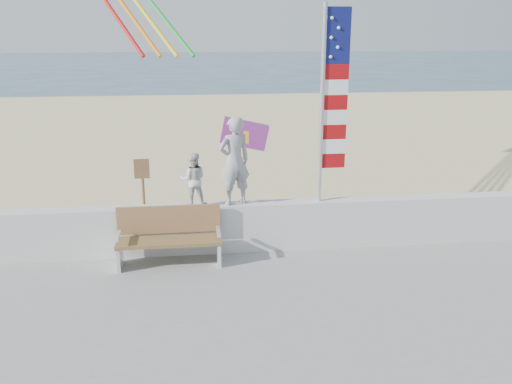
% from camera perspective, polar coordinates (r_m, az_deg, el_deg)
% --- Properties ---
extents(ground, '(220.00, 220.00, 0.00)m').
position_cam_1_polar(ground, '(8.50, 0.13, -12.30)').
color(ground, '#314E63').
rests_on(ground, ground).
extents(sand, '(90.00, 40.00, 0.08)m').
position_cam_1_polar(sand, '(16.91, -3.63, 2.61)').
color(sand, beige).
rests_on(sand, ground).
extents(seawall, '(30.00, 0.35, 0.90)m').
position_cam_1_polar(seawall, '(10.05, -1.27, -3.65)').
color(seawall, silver).
rests_on(seawall, boardwalk).
extents(adult, '(0.68, 0.55, 1.60)m').
position_cam_1_polar(adult, '(9.67, -2.28, 3.27)').
color(adult, '#98989D').
rests_on(adult, seawall).
extents(child, '(0.48, 0.38, 0.97)m').
position_cam_1_polar(child, '(9.72, -6.62, 1.33)').
color(child, silver).
rests_on(child, seawall).
extents(bench, '(1.80, 0.57, 1.00)m').
position_cam_1_polar(bench, '(9.57, -9.12, -4.55)').
color(bench, brown).
rests_on(bench, boardwalk).
extents(flag, '(0.50, 0.08, 3.50)m').
position_cam_1_polar(flag, '(9.76, 7.72, 9.89)').
color(flag, silver).
rests_on(flag, seawall).
extents(parafoil_kite, '(1.00, 0.32, 0.68)m').
position_cam_1_polar(parafoil_kite, '(10.90, -1.09, 6.11)').
color(parafoil_kite, red).
rests_on(parafoil_kite, ground).
extents(sign, '(0.32, 0.07, 1.46)m').
position_cam_1_polar(sign, '(11.74, -11.83, 0.60)').
color(sign, olive).
rests_on(sign, sand).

